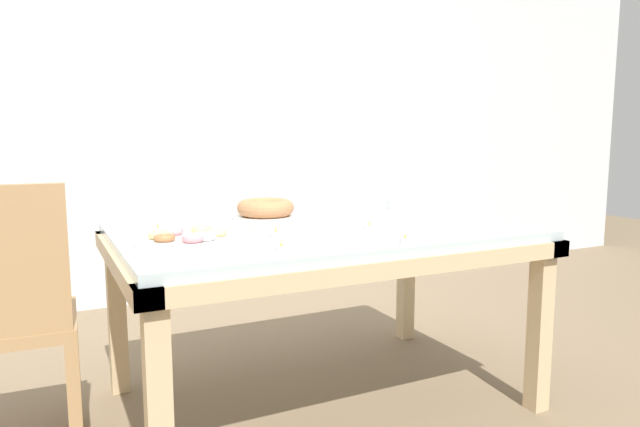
{
  "coord_description": "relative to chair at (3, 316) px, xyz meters",
  "views": [
    {
      "loc": [
        -0.99,
        -1.99,
        1.08
      ],
      "look_at": [
        -0.02,
        -0.04,
        0.78
      ],
      "focal_mm": 32.0,
      "sensor_mm": 36.0,
      "label": 1
    }
  ],
  "objects": [
    {
      "name": "ground_plane",
      "position": [
        1.12,
        0.03,
        -0.52
      ],
      "size": [
        12.0,
        12.0,
        0.0
      ],
      "primitive_type": "plane",
      "color": "#7A664C"
    },
    {
      "name": "wall_back",
      "position": [
        1.12,
        1.81,
        0.78
      ],
      "size": [
        8.0,
        0.1,
        2.6
      ],
      "primitive_type": "cube",
      "color": "silver",
      "rests_on": "ground"
    },
    {
      "name": "dining_table",
      "position": [
        1.12,
        0.03,
        0.11
      ],
      "size": [
        1.59,
        1.03,
        0.72
      ],
      "color": "silver",
      "rests_on": "ground"
    },
    {
      "name": "chair",
      "position": [
        0.0,
        0.0,
        0.0
      ],
      "size": [
        0.44,
        0.44,
        0.94
      ],
      "color": "tan",
      "rests_on": "ground"
    },
    {
      "name": "cake_chocolate_round",
      "position": [
        1.0,
        0.34,
        0.24
      ],
      "size": [
        0.29,
        0.29,
        0.08
      ],
      "color": "white",
      "rests_on": "dining_table"
    },
    {
      "name": "pastry_platter",
      "position": [
        0.57,
        -0.06,
        0.21
      ],
      "size": [
        0.37,
        0.37,
        0.04
      ],
      "color": "white",
      "rests_on": "dining_table"
    },
    {
      "name": "plate_stack",
      "position": [
        1.75,
        0.33,
        0.22
      ],
      "size": [
        0.21,
        0.21,
        0.05
      ],
      "color": "white",
      "rests_on": "dining_table"
    },
    {
      "name": "tealight_left_edge",
      "position": [
        0.51,
        0.18,
        0.21
      ],
      "size": [
        0.04,
        0.04,
        0.04
      ],
      "color": "silver",
      "rests_on": "dining_table"
    },
    {
      "name": "tealight_right_edge",
      "position": [
        1.22,
        -0.41,
        0.21
      ],
      "size": [
        0.04,
        0.04,
        0.04
      ],
      "color": "silver",
      "rests_on": "dining_table"
    },
    {
      "name": "tealight_near_cakes",
      "position": [
        1.26,
        -0.11,
        0.21
      ],
      "size": [
        0.04,
        0.04,
        0.04
      ],
      "color": "silver",
      "rests_on": "dining_table"
    },
    {
      "name": "tealight_near_front",
      "position": [
        0.87,
        -0.1,
        0.21
      ],
      "size": [
        0.04,
        0.04,
        0.04
      ],
      "color": "silver",
      "rests_on": "dining_table"
    },
    {
      "name": "tealight_centre",
      "position": [
        0.79,
        -0.35,
        0.21
      ],
      "size": [
        0.04,
        0.04,
        0.04
      ],
      "color": "silver",
      "rests_on": "dining_table"
    }
  ]
}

